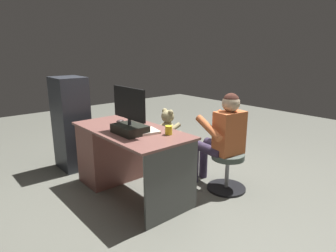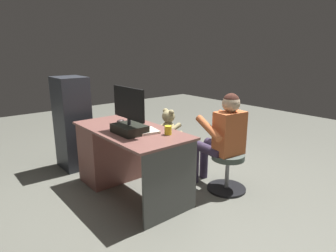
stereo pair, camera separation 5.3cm
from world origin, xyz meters
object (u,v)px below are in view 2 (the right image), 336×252
at_px(monitor, 129,120).
at_px(tv_remote, 127,126).
at_px(teddy_bear, 169,125).
at_px(person, 222,134).
at_px(visitor_chair, 227,169).
at_px(desk, 114,151).
at_px(keyboard, 137,127).
at_px(office_chair_teddy, 168,150).
at_px(cup, 168,130).
at_px(computer_mouse, 121,121).

height_order(monitor, tv_remote, monitor).
relative_size(teddy_bear, person, 0.34).
bearing_deg(monitor, visitor_chair, -117.59).
bearing_deg(monitor, tv_remote, -24.38).
distance_m(desk, tv_remote, 0.44).
bearing_deg(desk, visitor_chair, -139.16).
bearing_deg(tv_remote, visitor_chair, -136.61).
relative_size(keyboard, office_chair_teddy, 0.93).
height_order(keyboard, visitor_chair, keyboard).
bearing_deg(tv_remote, teddy_bear, -82.58).
height_order(monitor, cup, monitor).
bearing_deg(monitor, cup, -136.53).
distance_m(desk, cup, 0.87).
distance_m(monitor, computer_mouse, 0.47).
bearing_deg(tv_remote, cup, -167.89).
bearing_deg(person, computer_mouse, 43.00).
bearing_deg(desk, person, -136.88).
distance_m(tv_remote, office_chair_teddy, 0.90).
height_order(cup, visitor_chair, cup).
bearing_deg(visitor_chair, person, 6.80).
bearing_deg(cup, tv_remote, 18.94).
bearing_deg(tv_remote, keyboard, -139.70).
relative_size(desk, cup, 15.64).
height_order(computer_mouse, teddy_bear, teddy_bear).
height_order(computer_mouse, person, person).
distance_m(cup, office_chair_teddy, 1.03).
xyz_separation_m(teddy_bear, visitor_chair, (-0.89, -0.09, -0.34)).
relative_size(monitor, visitor_chair, 1.17).
height_order(tv_remote, office_chair_teddy, tv_remote).
xyz_separation_m(desk, visitor_chair, (-0.98, -0.85, -0.14)).
distance_m(office_chair_teddy, visitor_chair, 0.90).
relative_size(tv_remote, person, 0.14).
bearing_deg(keyboard, teddy_bear, -68.23).
bearing_deg(desk, tv_remote, -178.91).
height_order(monitor, person, monitor).
relative_size(keyboard, person, 0.39).
height_order(desk, cup, cup).
relative_size(keyboard, tv_remote, 2.80).
height_order(computer_mouse, tv_remote, computer_mouse).
height_order(monitor, teddy_bear, monitor).
height_order(teddy_bear, person, person).
bearing_deg(monitor, keyboard, -52.75).
bearing_deg(visitor_chair, monitor, 62.41).
xyz_separation_m(cup, visitor_chair, (-0.21, -0.67, -0.52)).
distance_m(tv_remote, person, 1.04).
bearing_deg(computer_mouse, keyboard, -174.89).
xyz_separation_m(tv_remote, visitor_chair, (-0.70, -0.84, -0.48)).
bearing_deg(desk, teddy_bear, -96.75).
height_order(monitor, office_chair_teddy, monitor).
bearing_deg(visitor_chair, teddy_bear, 6.00).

